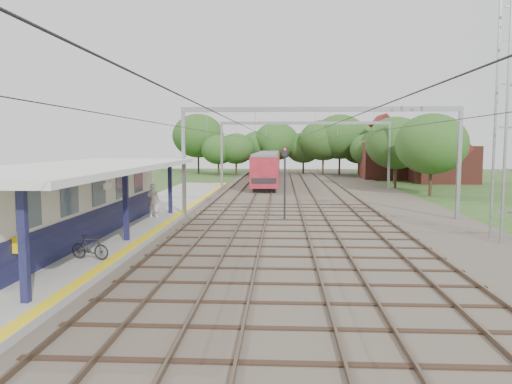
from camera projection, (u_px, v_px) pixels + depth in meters
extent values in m
plane|color=#2D4C1E|center=(246.00, 287.00, 16.52)|extent=(160.00, 160.00, 0.00)
cube|color=#473D33|center=(312.00, 195.00, 46.13)|extent=(18.00, 90.00, 0.10)
cube|color=gray|center=(141.00, 218.00, 30.80)|extent=(5.00, 52.00, 0.35)
cube|color=yellow|center=(177.00, 215.00, 30.67)|extent=(0.45, 52.00, 0.01)
cube|color=beige|center=(70.00, 200.00, 23.73)|extent=(3.20, 18.00, 3.40)
cube|color=#121239|center=(104.00, 221.00, 23.75)|extent=(0.06, 18.00, 1.40)
cube|color=slate|center=(104.00, 190.00, 23.60)|extent=(0.05, 16.00, 1.30)
cube|color=yellow|center=(17.00, 245.00, 15.74)|extent=(0.18, 0.38, 0.50)
cube|color=#121239|center=(24.00, 245.00, 13.65)|extent=(0.22, 0.22, 3.20)
cube|color=#121239|center=(126.00, 205.00, 22.59)|extent=(0.22, 0.22, 3.20)
cube|color=#121239|center=(170.00, 188.00, 31.54)|extent=(0.22, 0.22, 3.20)
cube|color=silver|center=(84.00, 167.00, 22.53)|extent=(6.40, 20.00, 0.24)
cube|color=white|center=(108.00, 186.00, 20.51)|extent=(0.06, 0.85, 0.26)
cube|color=brown|center=(224.00, 193.00, 46.54)|extent=(0.07, 88.00, 0.15)
cube|color=brown|center=(239.00, 193.00, 46.46)|extent=(0.07, 88.00, 0.15)
cube|color=brown|center=(256.00, 193.00, 46.38)|extent=(0.07, 88.00, 0.15)
cube|color=brown|center=(271.00, 193.00, 46.31)|extent=(0.07, 88.00, 0.15)
cube|color=brown|center=(296.00, 193.00, 46.19)|extent=(0.07, 88.00, 0.15)
cube|color=brown|center=(311.00, 193.00, 46.12)|extent=(0.07, 88.00, 0.15)
cube|color=brown|center=(335.00, 193.00, 46.01)|extent=(0.07, 88.00, 0.15)
cube|color=brown|center=(351.00, 194.00, 45.94)|extent=(0.07, 88.00, 0.15)
cube|color=gray|center=(184.00, 163.00, 31.35)|extent=(0.22, 0.22, 7.00)
cube|color=gray|center=(459.00, 164.00, 30.48)|extent=(0.22, 0.22, 7.00)
cube|color=gray|center=(320.00, 109.00, 30.59)|extent=(17.00, 0.20, 0.30)
cube|color=gray|center=(222.00, 156.00, 51.23)|extent=(0.22, 0.22, 7.00)
cube|color=gray|center=(389.00, 156.00, 50.36)|extent=(0.22, 0.22, 7.00)
cube|color=gray|center=(305.00, 123.00, 50.47)|extent=(17.00, 0.20, 0.30)
cylinder|color=black|center=(231.00, 136.00, 45.99)|extent=(0.02, 88.00, 0.02)
cylinder|color=black|center=(264.00, 136.00, 45.84)|extent=(0.02, 88.00, 0.02)
cylinder|color=black|center=(304.00, 136.00, 45.65)|extent=(0.02, 88.00, 0.02)
cylinder|color=black|center=(344.00, 135.00, 45.46)|extent=(0.02, 88.00, 0.02)
cube|color=gray|center=(507.00, 116.00, 22.72)|extent=(0.10, 0.10, 12.00)
cube|color=gray|center=(495.00, 117.00, 23.91)|extent=(0.10, 0.10, 12.00)
cylinder|color=#382619|center=(210.00, 165.00, 77.53)|extent=(0.28, 0.28, 2.88)
ellipsoid|color=#234318|center=(210.00, 143.00, 77.19)|extent=(6.72, 6.72, 5.76)
cylinder|color=#382619|center=(249.00, 166.00, 79.23)|extent=(0.28, 0.28, 2.52)
ellipsoid|color=#234318|center=(249.00, 146.00, 78.93)|extent=(5.88, 5.88, 5.04)
cylinder|color=#382619|center=(287.00, 165.00, 75.90)|extent=(0.28, 0.28, 3.24)
ellipsoid|color=#234318|center=(287.00, 138.00, 75.53)|extent=(7.56, 7.56, 6.48)
cylinder|color=#382619|center=(326.00, 166.00, 77.61)|extent=(0.28, 0.28, 2.70)
ellipsoid|color=#234318|center=(326.00, 145.00, 77.30)|extent=(6.30, 6.30, 5.40)
cylinder|color=#382619|center=(406.00, 176.00, 53.43)|extent=(0.28, 0.28, 2.52)
ellipsoid|color=#234318|center=(407.00, 148.00, 53.14)|extent=(5.88, 5.88, 5.04)
cylinder|color=#382619|center=(381.00, 168.00, 69.29)|extent=(0.28, 0.28, 2.88)
ellipsoid|color=#234318|center=(382.00, 142.00, 68.96)|extent=(6.72, 6.72, 5.76)
cube|color=brown|center=(444.00, 164.00, 60.96)|extent=(7.00, 6.00, 4.50)
cube|color=maroon|center=(445.00, 138.00, 60.65)|extent=(4.99, 6.12, 4.99)
cube|color=brown|center=(392.00, 161.00, 67.15)|extent=(8.00, 6.00, 5.00)
cube|color=maroon|center=(392.00, 135.00, 66.83)|extent=(5.52, 6.12, 5.52)
imported|color=silver|center=(153.00, 200.00, 29.64)|extent=(0.82, 0.61, 2.05)
imported|color=black|center=(90.00, 247.00, 18.89)|extent=(1.63, 0.76, 0.94)
cube|color=black|center=(267.00, 184.00, 55.08)|extent=(2.18, 15.58, 0.44)
cube|color=maroon|center=(267.00, 169.00, 54.92)|extent=(2.73, 16.94, 2.94)
cube|color=black|center=(267.00, 166.00, 54.89)|extent=(2.77, 15.58, 0.85)
cube|color=slate|center=(267.00, 154.00, 54.77)|extent=(2.51, 16.94, 0.28)
cube|color=black|center=(270.00, 174.00, 72.52)|extent=(2.18, 15.58, 0.44)
cube|color=maroon|center=(270.00, 163.00, 72.36)|extent=(2.73, 16.94, 2.94)
cube|color=black|center=(270.00, 161.00, 72.33)|extent=(2.77, 15.58, 0.85)
cube|color=slate|center=(270.00, 152.00, 72.20)|extent=(2.51, 16.94, 0.28)
cylinder|color=black|center=(285.00, 187.00, 30.56)|extent=(0.12, 0.12, 4.15)
cube|color=black|center=(285.00, 152.00, 30.35)|extent=(0.32, 0.19, 0.57)
sphere|color=red|center=(285.00, 149.00, 30.24)|extent=(0.15, 0.15, 0.15)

